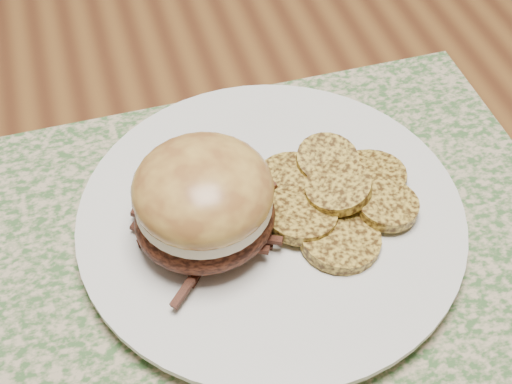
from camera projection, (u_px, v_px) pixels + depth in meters
placemat at (262, 247)px, 0.51m from camera, size 0.45×0.33×0.00m
dinner_plate at (271, 219)px, 0.51m from camera, size 0.26×0.26×0.02m
pork_sandwich at (204, 201)px, 0.47m from camera, size 0.12×0.12×0.07m
roasted_potatoes at (335, 196)px, 0.51m from camera, size 0.13×0.13×0.03m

